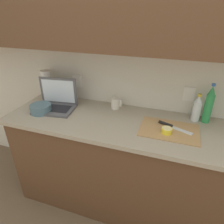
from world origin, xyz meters
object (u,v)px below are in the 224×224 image
(cutting_board, at_px, (169,130))
(measuring_cup, at_px, (115,103))
(laptop, at_px, (56,102))
(knife, at_px, (169,125))
(lemon_half_cut, at_px, (167,130))
(bowl_white, at_px, (41,109))
(paper_towel_roll, at_px, (47,84))
(bottle_oil_tall, at_px, (197,109))
(bottle_green_soda, at_px, (209,105))

(cutting_board, relative_size, measuring_cup, 4.36)
(laptop, distance_m, knife, 0.99)
(lemon_half_cut, bearing_deg, bowl_white, -179.57)
(lemon_half_cut, relative_size, paper_towel_roll, 0.28)
(laptop, height_order, paper_towel_roll, paper_towel_roll)
(cutting_board, height_order, measuring_cup, measuring_cup)
(cutting_board, relative_size, bowl_white, 2.38)
(cutting_board, distance_m, bottle_oil_tall, 0.31)
(lemon_half_cut, bearing_deg, paper_towel_roll, 166.20)
(laptop, bearing_deg, measuring_cup, 10.98)
(bowl_white, bearing_deg, bottle_oil_tall, 12.73)
(knife, distance_m, measuring_cup, 0.52)
(lemon_half_cut, height_order, paper_towel_roll, paper_towel_roll)
(laptop, relative_size, bottle_green_soda, 1.16)
(cutting_board, relative_size, knife, 1.66)
(lemon_half_cut, bearing_deg, knife, 82.55)
(cutting_board, xyz_separation_m, bottle_oil_tall, (0.18, 0.22, 0.10))
(cutting_board, bearing_deg, laptop, 176.75)
(laptop, height_order, bottle_green_soda, bottle_green_soda)
(bottle_green_soda, bearing_deg, knife, -145.62)
(measuring_cup, height_order, paper_towel_roll, paper_towel_roll)
(measuring_cup, distance_m, paper_towel_roll, 0.71)
(bottle_green_soda, bearing_deg, cutting_board, -139.11)
(cutting_board, xyz_separation_m, paper_towel_roll, (-1.20, 0.24, 0.14))
(bowl_white, relative_size, paper_towel_roll, 0.64)
(bowl_white, bearing_deg, bottle_green_soda, 12.01)
(bottle_green_soda, xyz_separation_m, paper_towel_roll, (-1.46, 0.01, -0.01))
(bottle_oil_tall, bearing_deg, laptop, -171.86)
(paper_towel_roll, bearing_deg, cutting_board, -11.27)
(bottle_oil_tall, bearing_deg, paper_towel_roll, 179.41)
(knife, height_order, bottle_green_soda, bottle_green_soda)
(bottle_green_soda, bearing_deg, bottle_oil_tall, -180.00)
(bottle_green_soda, distance_m, measuring_cup, 0.76)
(paper_towel_roll, bearing_deg, bowl_white, -67.73)
(cutting_board, bearing_deg, measuring_cup, 155.37)
(cutting_board, distance_m, paper_towel_roll, 1.23)
(knife, distance_m, bottle_oil_tall, 0.27)
(laptop, distance_m, cutting_board, 1.00)
(knife, xyz_separation_m, lemon_half_cut, (-0.01, -0.10, 0.01))
(bowl_white, height_order, paper_towel_roll, paper_towel_roll)
(lemon_half_cut, distance_m, bowl_white, 1.06)
(bottle_oil_tall, xyz_separation_m, bowl_white, (-1.26, -0.28, -0.07))
(knife, xyz_separation_m, paper_towel_roll, (-1.20, 0.19, 0.12))
(bottle_green_soda, height_order, bottle_oil_tall, bottle_green_soda)
(laptop, relative_size, knife, 1.45)
(laptop, bearing_deg, bottle_green_soda, 0.04)
(lemon_half_cut, bearing_deg, bottle_oil_tall, 54.35)
(bottle_green_soda, height_order, measuring_cup, bottle_green_soda)
(lemon_half_cut, bearing_deg, cutting_board, 72.91)
(lemon_half_cut, xyz_separation_m, bowl_white, (-1.06, -0.01, 0.01))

